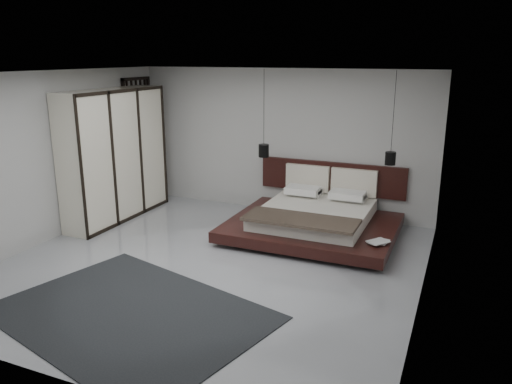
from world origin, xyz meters
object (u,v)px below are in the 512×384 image
at_px(pendant_right, 390,158).
at_px(pendant_left, 264,150).
at_px(wardrobe, 115,155).
at_px(rug, 130,314).
at_px(lattice_screen, 140,141).
at_px(bed, 315,218).

bearing_deg(pendant_right, pendant_left, 180.00).
bearing_deg(wardrobe, rug, -50.30).
xyz_separation_m(pendant_right, wardrobe, (-4.90, -1.03, -0.14)).
relative_size(pendant_right, wardrobe, 0.62).
bearing_deg(pendant_left, lattice_screen, 178.00).
relative_size(bed, rug, 0.87).
xyz_separation_m(lattice_screen, rug, (2.76, -4.15, -1.29)).
xyz_separation_m(lattice_screen, wardrobe, (0.25, -1.13, -0.08)).
distance_m(wardrobe, rug, 4.11).
bearing_deg(rug, pendant_left, 88.74).
bearing_deg(bed, wardrobe, -171.14).
distance_m(lattice_screen, pendant_right, 5.15).
height_order(bed, pendant_left, pendant_left).
xyz_separation_m(wardrobe, rug, (2.51, -3.02, -1.22)).
distance_m(bed, wardrobe, 3.91).
distance_m(pendant_right, wardrobe, 5.01).
bearing_deg(bed, pendant_right, 21.09).
xyz_separation_m(bed, pendant_right, (1.15, 0.44, 1.08)).
bearing_deg(bed, pendant_left, 158.91).
bearing_deg(lattice_screen, pendant_left, -2.00).
relative_size(bed, pendant_right, 1.81).
bearing_deg(pendant_right, rug, -120.55).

